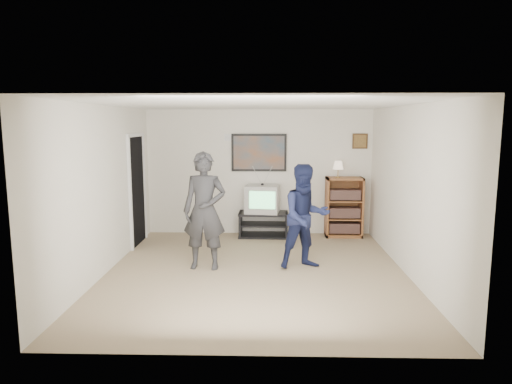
{
  "coord_description": "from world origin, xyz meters",
  "views": [
    {
      "loc": [
        0.17,
        -6.63,
        2.24
      ],
      "look_at": [
        -0.01,
        0.53,
        1.15
      ],
      "focal_mm": 32.0,
      "sensor_mm": 36.0,
      "label": 1
    }
  ],
  "objects_px": {
    "person_tall": "(205,211)",
    "person_short": "(305,217)",
    "media_stand": "(263,224)",
    "bookshelf": "(344,207)",
    "crt_television": "(262,199)"
  },
  "relations": [
    {
      "from": "media_stand",
      "to": "person_short",
      "type": "xyz_separation_m",
      "value": [
        0.67,
        -1.97,
        0.57
      ]
    },
    {
      "from": "media_stand",
      "to": "person_tall",
      "type": "relative_size",
      "value": 0.54
    },
    {
      "from": "person_short",
      "to": "crt_television",
      "type": "bearing_deg",
      "value": 91.56
    },
    {
      "from": "crt_television",
      "to": "media_stand",
      "type": "bearing_deg",
      "value": 7.17
    },
    {
      "from": "crt_television",
      "to": "person_tall",
      "type": "distance_m",
      "value": 2.21
    },
    {
      "from": "media_stand",
      "to": "person_short",
      "type": "distance_m",
      "value": 2.16
    },
    {
      "from": "media_stand",
      "to": "person_short",
      "type": "bearing_deg",
      "value": -70.38
    },
    {
      "from": "bookshelf",
      "to": "person_short",
      "type": "distance_m",
      "value": 2.24
    },
    {
      "from": "person_tall",
      "to": "bookshelf",
      "type": "bearing_deg",
      "value": 43.8
    },
    {
      "from": "crt_television",
      "to": "bookshelf",
      "type": "relative_size",
      "value": 0.55
    },
    {
      "from": "bookshelf",
      "to": "person_tall",
      "type": "relative_size",
      "value": 0.65
    },
    {
      "from": "person_tall",
      "to": "person_short",
      "type": "bearing_deg",
      "value": 5.91
    },
    {
      "from": "bookshelf",
      "to": "person_tall",
      "type": "xyz_separation_m",
      "value": [
        -2.48,
        -2.08,
        0.32
      ]
    },
    {
      "from": "media_stand",
      "to": "crt_television",
      "type": "distance_m",
      "value": 0.51
    },
    {
      "from": "bookshelf",
      "to": "media_stand",
      "type": "bearing_deg",
      "value": -178.2
    }
  ]
}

